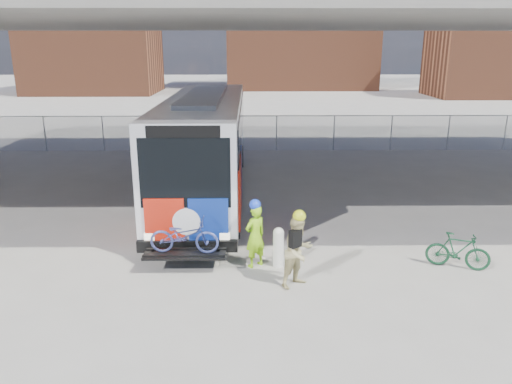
{
  "coord_description": "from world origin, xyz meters",
  "views": [
    {
      "loc": [
        -0.42,
        -13.73,
        5.36
      ],
      "look_at": [
        -0.24,
        -1.06,
        1.6
      ],
      "focal_mm": 35.0,
      "sensor_mm": 36.0,
      "label": 1
    }
  ],
  "objects_px": {
    "bollard": "(278,246)",
    "cyclist_tan": "(298,251)",
    "bus": "(206,138)",
    "bike_parked": "(458,251)",
    "cyclist_hivis": "(255,234)"
  },
  "relations": [
    {
      "from": "bollard",
      "to": "cyclist_tan",
      "type": "relative_size",
      "value": 0.56
    },
    {
      "from": "bus",
      "to": "bike_parked",
      "type": "xyz_separation_m",
      "value": [
        6.74,
        -6.51,
        -1.65
      ]
    },
    {
      "from": "bus",
      "to": "bike_parked",
      "type": "bearing_deg",
      "value": -43.99
    },
    {
      "from": "bike_parked",
      "to": "cyclist_tan",
      "type": "bearing_deg",
      "value": 124.16
    },
    {
      "from": "cyclist_hivis",
      "to": "bollard",
      "type": "bearing_deg",
      "value": 143.04
    },
    {
      "from": "bus",
      "to": "bollard",
      "type": "height_order",
      "value": "bus"
    },
    {
      "from": "bollard",
      "to": "bike_parked",
      "type": "bearing_deg",
      "value": -2.3
    },
    {
      "from": "cyclist_hivis",
      "to": "cyclist_tan",
      "type": "distance_m",
      "value": 1.44
    },
    {
      "from": "bollard",
      "to": "cyclist_hivis",
      "type": "bearing_deg",
      "value": 180.0
    },
    {
      "from": "bus",
      "to": "cyclist_tan",
      "type": "height_order",
      "value": "bus"
    },
    {
      "from": "cyclist_hivis",
      "to": "cyclist_tan",
      "type": "bearing_deg",
      "value": 95.34
    },
    {
      "from": "cyclist_hivis",
      "to": "bike_parked",
      "type": "distance_m",
      "value": 5.04
    },
    {
      "from": "bollard",
      "to": "bike_parked",
      "type": "relative_size",
      "value": 0.67
    },
    {
      "from": "bus",
      "to": "bollard",
      "type": "bearing_deg",
      "value": -70.04
    },
    {
      "from": "bus",
      "to": "cyclist_tan",
      "type": "distance_m",
      "value": 7.96
    }
  ]
}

